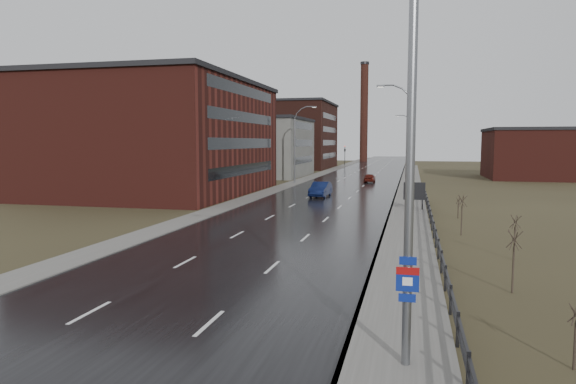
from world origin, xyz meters
The scene contains 25 objects.
ground centered at (0.00, 0.00, 0.00)m, with size 320.00×320.00×0.00m, color #2D2819.
road centered at (0.00, 60.00, 0.03)m, with size 14.00×300.00×0.06m, color black.
sidewalk_right centered at (8.60, 35.00, 0.09)m, with size 3.20×180.00×0.18m, color #595651.
curb_right centered at (7.08, 35.00, 0.09)m, with size 0.16×180.00×0.18m, color slate.
sidewalk_left centered at (-8.20, 60.00, 0.06)m, with size 2.40×260.00×0.12m, color #595651.
warehouse_near centered at (-20.99, 45.00, 6.76)m, with size 22.44×28.56×13.50m.
warehouse_mid centered at (-17.99, 78.00, 5.26)m, with size 16.32×20.40×10.50m.
warehouse_far centered at (-22.99, 108.00, 7.76)m, with size 26.52×24.48×15.50m.
building_right centered at (30.30, 82.00, 4.26)m, with size 18.36×16.32×8.50m.
smokestack centered at (-6.00, 150.00, 15.50)m, with size 2.70×2.70×30.70m.
streetlight_main centered at (8.47, 2.00, 6.06)m, with size 3.91×0.29×12.11m.
streetlight_right_mid centered at (8.50, 36.00, 5.84)m, with size 3.36×0.28×11.35m.
streetlight_left centered at (-7.70, 62.00, 5.84)m, with size 3.36×0.28×11.35m.
streetlight_right_far centered at (8.50, 90.00, 5.84)m, with size 3.36×0.28×11.35m.
guardrail centered at (10.30, 18.31, 0.71)m, with size 0.10×53.05×1.10m.
shrub_b centered at (13.25, 3.12, 0.96)m, with size 0.43×0.46×1.81m.
shrub_c centered at (12.95, 10.36, 1.38)m, with size 0.61×0.65×2.60m.
shrub_d centered at (14.15, 16.72, 1.26)m, with size 0.56×0.59×2.37m.
shrub_e centered at (12.12, 23.60, 1.43)m, with size 0.63×0.67×2.69m.
shrub_f centered at (12.56, 31.46, 0.89)m, with size 0.41×0.43×1.68m.
billboard centered at (9.10, 34.90, 1.74)m, with size 1.88×0.17×2.61m.
traffic_light_left centered at (-8.00, 120.00, 4.60)m, with size 0.58×2.73×5.30m.
traffic_light_right centered at (8.00, 120.00, 4.60)m, with size 0.58×2.73×5.30m.
car_near centered at (-1.06, 44.70, 0.83)m, with size 1.75×5.03×1.66m, color #0B1439.
car_far centered at (2.64, 66.65, 0.67)m, with size 1.59×3.95×1.35m, color #52140D.
Camera 1 is at (8.85, -11.73, 6.17)m, focal length 32.00 mm.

